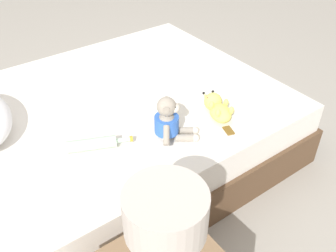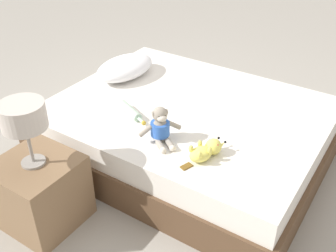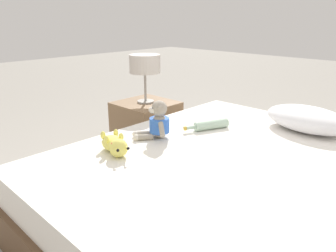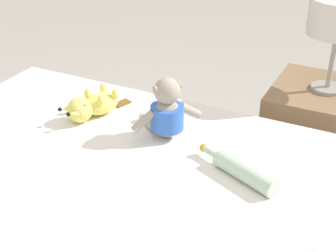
{
  "view_description": "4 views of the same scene",
  "coord_description": "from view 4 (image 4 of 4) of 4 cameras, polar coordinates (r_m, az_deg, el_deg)",
  "views": [
    {
      "loc": [
        -1.66,
        0.81,
        1.62
      ],
      "look_at": [
        -0.45,
        -0.07,
        0.49
      ],
      "focal_mm": 40.12,
      "sensor_mm": 36.0,
      "label": 1
    },
    {
      "loc": [
        -2.18,
        -1.25,
        1.89
      ],
      "look_at": [
        -0.38,
        -0.07,
        0.49
      ],
      "focal_mm": 42.69,
      "sensor_mm": 36.0,
      "label": 2
    },
    {
      "loc": [
        0.89,
        -1.37,
        1.14
      ],
      "look_at": [
        -0.38,
        -0.06,
        0.52
      ],
      "focal_mm": 34.64,
      "sensor_mm": 36.0,
      "label": 3
    },
    {
      "loc": [
        0.93,
        0.65,
        1.35
      ],
      "look_at": [
        -0.41,
        -0.03,
        0.5
      ],
      "focal_mm": 52.04,
      "sensor_mm": 36.0,
      "label": 4
    }
  ],
  "objects": [
    {
      "name": "plush_monkey",
      "position": [
        1.77,
        -0.26,
        1.66
      ],
      "size": [
        0.26,
        0.25,
        0.24
      ],
      "color": "#9E9384",
      "rests_on": "bed"
    },
    {
      "name": "plush_yellow_creature",
      "position": [
        1.95,
        -8.88,
        2.38
      ],
      "size": [
        0.32,
        0.17,
        0.1
      ],
      "color": "#EAE066",
      "rests_on": "bed"
    },
    {
      "name": "glass_bottle",
      "position": [
        1.58,
        8.79,
        -5.26
      ],
      "size": [
        0.17,
        0.31,
        0.06
      ],
      "color": "#B2D1B7",
      "rests_on": "bed"
    },
    {
      "name": "nightstand",
      "position": [
        2.32,
        17.27,
        -0.93
      ],
      "size": [
        0.45,
        0.45,
        0.45
      ],
      "color": "#846647",
      "rests_on": "ground_plane"
    }
  ]
}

